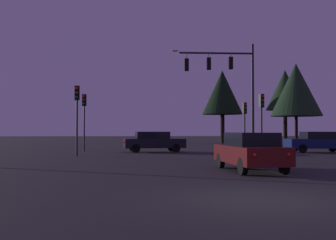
% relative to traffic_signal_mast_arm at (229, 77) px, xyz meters
% --- Properties ---
extents(ground_plane, '(168.00, 168.00, 0.00)m').
position_rel_traffic_signal_mast_arm_xyz_m(ground_plane, '(-4.42, 4.96, -5.48)').
color(ground_plane, '#262326').
rests_on(ground_plane, ground).
extents(traffic_signal_mast_arm, '(6.07, 0.54, 7.94)m').
position_rel_traffic_signal_mast_arm_xyz_m(traffic_signal_mast_arm, '(0.00, 0.00, 0.00)').
color(traffic_signal_mast_arm, '#232326').
rests_on(traffic_signal_mast_arm, ground).
extents(traffic_light_corner_left, '(0.36, 0.38, 4.05)m').
position_rel_traffic_signal_mast_arm_xyz_m(traffic_light_corner_left, '(1.57, -2.55, -2.60)').
color(traffic_light_corner_left, '#232326').
rests_on(traffic_light_corner_left, ground).
extents(traffic_light_corner_right, '(0.36, 0.38, 3.85)m').
position_rel_traffic_signal_mast_arm_xyz_m(traffic_light_corner_right, '(2.04, 2.79, -2.73)').
color(traffic_light_corner_right, '#232326').
rests_on(traffic_light_corner_right, ground).
extents(traffic_light_median, '(0.33, 0.37, 4.40)m').
position_rel_traffic_signal_mast_arm_xyz_m(traffic_light_median, '(-10.63, 2.87, -2.36)').
color(traffic_light_median, '#232326').
rests_on(traffic_light_median, ground).
extents(traffic_light_far_side, '(0.31, 0.36, 4.40)m').
position_rel_traffic_signal_mast_arm_xyz_m(traffic_light_far_side, '(-10.49, -3.09, -2.36)').
color(traffic_light_far_side, '#232326').
rests_on(traffic_light_far_side, ground).
extents(car_nearside_lane, '(1.97, 4.39, 1.52)m').
position_rel_traffic_signal_mast_arm_xyz_m(car_nearside_lane, '(-2.61, -13.16, -4.68)').
color(car_nearside_lane, '#4C0F0F').
rests_on(car_nearside_lane, ground).
extents(car_crossing_left, '(4.68, 2.18, 1.52)m').
position_rel_traffic_signal_mast_arm_xyz_m(car_crossing_left, '(-5.37, 1.32, -4.68)').
color(car_crossing_left, black).
rests_on(car_crossing_left, ground).
extents(car_crossing_right, '(4.61, 1.95, 1.52)m').
position_rel_traffic_signal_mast_arm_xyz_m(car_crossing_right, '(6.47, -0.62, -4.68)').
color(car_crossing_right, '#0F1947').
rests_on(car_crossing_right, ground).
extents(tree_behind_sign, '(5.01, 5.01, 9.13)m').
position_rel_traffic_signal_mast_arm_xyz_m(tree_behind_sign, '(4.58, 20.52, 0.87)').
color(tree_behind_sign, black).
rests_on(tree_behind_sign, ground).
extents(tree_left_far, '(4.71, 4.71, 9.11)m').
position_rel_traffic_signal_mast_arm_xyz_m(tree_left_far, '(12.17, 19.22, 1.11)').
color(tree_left_far, black).
rests_on(tree_left_far, ground).
extents(tree_center_horizon, '(5.35, 5.35, 8.68)m').
position_rel_traffic_signal_mast_arm_xyz_m(tree_center_horizon, '(10.36, 11.90, 0.41)').
color(tree_center_horizon, black).
rests_on(tree_center_horizon, ground).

